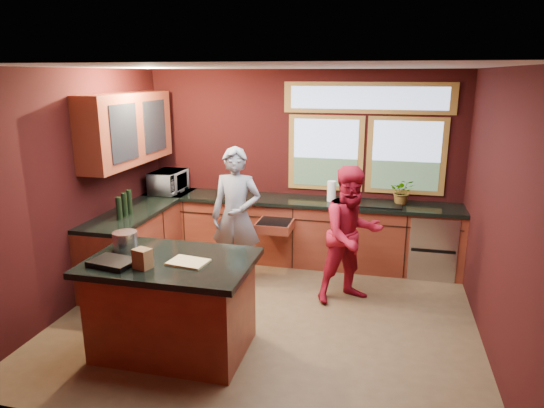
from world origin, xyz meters
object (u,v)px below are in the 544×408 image
(person_grey, at_px, (236,217))
(person_red, at_px, (352,235))
(cutting_board, at_px, (188,262))
(island, at_px, (173,305))
(stock_pot, at_px, (125,241))

(person_grey, height_order, person_red, person_grey)
(person_grey, bearing_deg, cutting_board, -87.68)
(person_grey, relative_size, cutting_board, 5.05)
(island, distance_m, cutting_board, 0.52)
(cutting_board, bearing_deg, island, 165.96)
(person_red, relative_size, stock_pot, 6.79)
(island, height_order, cutting_board, cutting_board)
(person_grey, distance_m, cutting_board, 1.75)
(cutting_board, bearing_deg, stock_pot, 165.07)
(person_red, bearing_deg, stock_pot, 179.15)
(person_red, bearing_deg, island, -169.70)
(person_grey, height_order, cutting_board, person_grey)
(island, bearing_deg, person_red, 43.63)
(stock_pot, bearing_deg, cutting_board, -14.93)
(person_grey, xyz_separation_m, person_red, (1.47, -0.19, -0.07))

